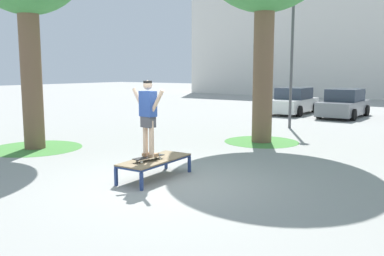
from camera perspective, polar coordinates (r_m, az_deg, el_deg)
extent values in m
plane|color=#999993|center=(9.14, -3.39, -7.66)|extent=(120.00, 120.00, 0.00)
cube|color=silver|center=(41.17, 23.65, 12.58)|extent=(36.51, 4.00, 12.52)
cube|color=navy|center=(10.44, -3.62, -4.61)|extent=(0.06, 0.06, 0.38)
cube|color=navy|center=(10.06, -0.37, -5.08)|extent=(0.06, 0.06, 0.38)
cube|color=navy|center=(9.06, -10.48, -6.69)|extent=(0.06, 0.06, 0.38)
cube|color=navy|center=(8.61, -7.02, -7.38)|extent=(0.06, 0.06, 0.38)
cylinder|color=navy|center=(9.68, -6.82, -4.35)|extent=(0.13, 1.90, 0.05)
cylinder|color=navy|center=(9.27, -3.44, -4.86)|extent=(0.13, 1.90, 0.05)
cylinder|color=navy|center=(10.20, -2.03, -3.67)|extent=(0.76, 0.08, 0.05)
cylinder|color=navy|center=(8.78, -8.82, -5.67)|extent=(0.76, 0.08, 0.05)
cube|color=#847051|center=(9.46, -5.17, -4.36)|extent=(0.84, 1.93, 0.03)
cube|color=black|center=(9.27, -6.02, -4.01)|extent=(0.30, 0.82, 0.02)
cylinder|color=silver|center=(9.52, -5.07, -4.02)|extent=(0.04, 0.06, 0.06)
cylinder|color=silver|center=(9.41, -4.44, -4.15)|extent=(0.04, 0.06, 0.06)
cylinder|color=silver|center=(9.16, -7.63, -4.55)|extent=(0.04, 0.06, 0.06)
cylinder|color=silver|center=(9.05, -7.01, -4.69)|extent=(0.04, 0.06, 0.06)
cylinder|color=beige|center=(9.27, -6.47, -1.39)|extent=(0.11, 0.11, 0.82)
cube|color=#99704C|center=(9.37, -6.21, -3.62)|extent=(0.13, 0.25, 0.07)
cylinder|color=beige|center=(9.12, -5.63, -1.53)|extent=(0.11, 0.11, 0.82)
cube|color=#99704C|center=(9.22, -5.37, -3.79)|extent=(0.13, 0.25, 0.07)
cube|color=#4C4C51|center=(9.14, -6.09, 0.85)|extent=(0.32, 0.24, 0.24)
cube|color=#2D4C99|center=(9.10, -6.13, 3.35)|extent=(0.38, 0.26, 0.56)
cylinder|color=beige|center=(9.32, -7.38, 3.91)|extent=(0.41, 0.13, 0.52)
cylinder|color=beige|center=(8.87, -4.83, 3.75)|extent=(0.41, 0.13, 0.52)
sphere|color=beige|center=(9.08, -6.17, 5.93)|extent=(0.20, 0.20, 0.20)
cylinder|color=black|center=(9.07, -6.17, 6.38)|extent=(0.19, 0.19, 0.05)
cylinder|color=brown|center=(13.88, -21.36, 6.63)|extent=(0.64, 0.64, 4.54)
cylinder|color=#47893D|center=(14.09, -20.90, -2.62)|extent=(2.93, 2.93, 0.01)
cylinder|color=brown|center=(14.35, 9.82, 7.75)|extent=(0.68, 0.68, 4.88)
cylinder|color=#47893D|center=(14.56, 9.59, -1.87)|extent=(2.58, 2.58, 0.01)
cube|color=silver|center=(24.35, 13.79, 3.12)|extent=(1.73, 4.21, 0.70)
cube|color=#2D3847|center=(24.45, 13.96, 4.71)|extent=(1.57, 2.11, 0.64)
cylinder|color=black|center=(22.86, 14.62, 2.27)|extent=(0.22, 0.60, 0.60)
cylinder|color=black|center=(23.48, 10.71, 2.53)|extent=(0.22, 0.60, 0.60)
cylinder|color=black|center=(25.32, 16.60, 2.72)|extent=(0.22, 0.60, 0.60)
cylinder|color=black|center=(25.88, 13.01, 2.95)|extent=(0.22, 0.60, 0.60)
cube|color=slate|center=(23.32, 20.27, 2.66)|extent=(1.82, 4.25, 0.70)
cube|color=#2D3847|center=(23.42, 20.45, 4.31)|extent=(1.62, 2.14, 0.64)
cylinder|color=black|center=(21.86, 21.43, 1.73)|extent=(0.24, 0.61, 0.60)
cylinder|color=black|center=(22.35, 17.22, 2.04)|extent=(0.24, 0.61, 0.60)
cylinder|color=black|center=(24.38, 23.01, 2.23)|extent=(0.24, 0.61, 0.60)
cylinder|color=black|center=(24.82, 19.19, 2.51)|extent=(0.24, 0.61, 0.60)
cylinder|color=#4C4C51|center=(18.15, 13.63, 8.64)|extent=(0.12, 0.12, 5.50)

